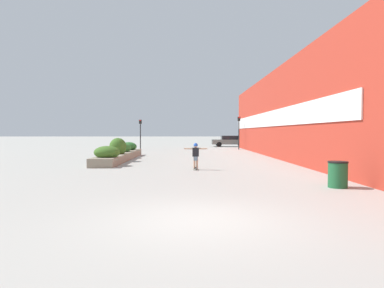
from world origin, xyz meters
name	(u,v)px	position (x,y,z in m)	size (l,w,h in m)	color
ground_plane	(199,220)	(0.00, 0.00, 0.00)	(300.00, 300.00, 0.00)	#A3A099
building_wall_right	(283,113)	(6.31, 16.26, 3.22)	(0.67, 38.03, 6.44)	#B23323
planter_box	(120,153)	(-4.89, 15.94, 0.48)	(1.52, 10.91, 1.53)	gray
skateboard	(196,168)	(0.13, 9.89, 0.07)	(0.24, 0.67, 0.10)	black
skateboarder	(196,153)	(0.13, 9.89, 0.86)	(1.17, 0.21, 1.25)	tan
trash_bin	(338,174)	(4.87, 4.28, 0.45)	(0.67, 0.67, 0.90)	#1E5B33
car_leftmost	(230,141)	(5.28, 37.86, 0.77)	(4.78, 2.04, 1.45)	slate
car_center_left	(308,141)	(14.73, 35.36, 0.78)	(4.08, 2.00, 1.50)	navy
traffic_light_left	(140,129)	(-5.59, 30.79, 2.26)	(0.28, 0.30, 3.29)	black
traffic_light_right	(239,127)	(5.32, 30.27, 2.44)	(0.28, 0.30, 3.60)	black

